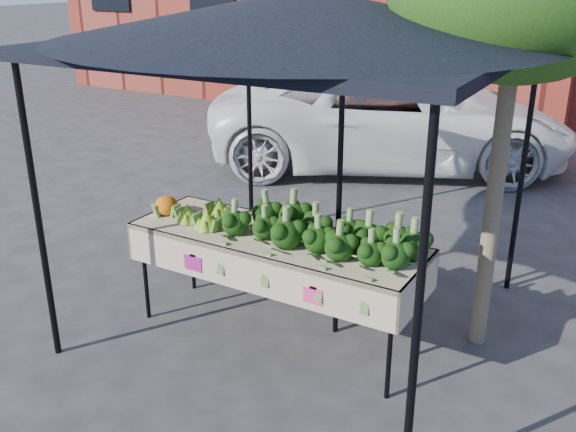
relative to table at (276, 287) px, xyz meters
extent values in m
plane|color=#2B2B2D|center=(0.17, 0.13, -0.45)|extent=(90.00, 90.00, 0.00)
cube|color=#C3B192|center=(0.00, 0.00, 0.00)|extent=(2.42, 0.85, 0.90)
cube|color=#F22D8C|center=(-0.52, -0.40, 0.25)|extent=(0.17, 0.01, 0.12)
cube|color=#E82C7C|center=(0.55, -0.40, 0.25)|extent=(0.17, 0.01, 0.12)
ellipsoid|color=black|center=(0.39, 0.03, 0.60)|extent=(1.63, 0.60, 0.29)
ellipsoid|color=#86C033|center=(-0.67, -0.01, 0.56)|extent=(0.45, 0.49, 0.22)
ellipsoid|color=orange|center=(-1.05, -0.05, 0.55)|extent=(0.22, 0.22, 0.20)
camera|label=1|loc=(2.36, -4.02, 2.42)|focal=40.04mm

